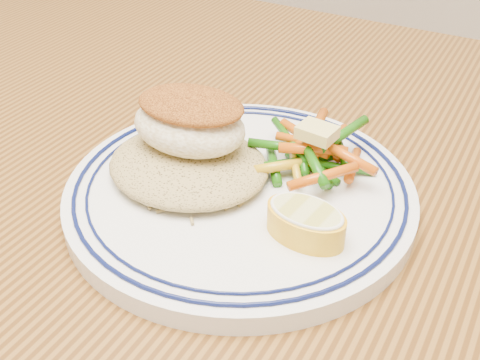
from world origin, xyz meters
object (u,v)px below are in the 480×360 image
object	(u,v)px
dining_table	(173,300)
vegetable_pile	(315,152)
fish_fillet	(190,120)
plate	(240,192)
lemon_wedge	(306,221)
rice_pilaf	(188,162)

from	to	relation	value
dining_table	vegetable_pile	world-z (taller)	vegetable_pile
dining_table	fish_fillet	distance (m)	0.16
fish_fillet	plate	bearing A→B (deg)	-7.55
plate	vegetable_pile	distance (m)	0.06
vegetable_pile	dining_table	bearing A→B (deg)	-135.72
fish_fillet	lemon_wedge	xyz separation A→B (m)	(0.11, -0.04, -0.03)
rice_pilaf	fish_fillet	bearing A→B (deg)	113.00
plate	lemon_wedge	xyz separation A→B (m)	(0.06, -0.03, 0.02)
dining_table	plate	bearing A→B (deg)	35.88
lemon_wedge	dining_table	bearing A→B (deg)	-178.05
plate	lemon_wedge	distance (m)	0.07
fish_fillet	vegetable_pile	size ratio (longest dim) A/B	0.86
plate	fish_fillet	xyz separation A→B (m)	(-0.05, 0.01, 0.04)
fish_fillet	vegetable_pile	xyz separation A→B (m)	(0.08, 0.04, -0.03)
dining_table	rice_pilaf	distance (m)	0.13
dining_table	rice_pilaf	xyz separation A→B (m)	(0.01, 0.03, 0.12)
dining_table	rice_pilaf	bearing A→B (deg)	78.88
plate	lemon_wedge	bearing A→B (deg)	-24.31
dining_table	lemon_wedge	world-z (taller)	lemon_wedge
fish_fillet	lemon_wedge	distance (m)	0.12
fish_fillet	lemon_wedge	size ratio (longest dim) A/B	1.53
plate	rice_pilaf	size ratio (longest dim) A/B	2.09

